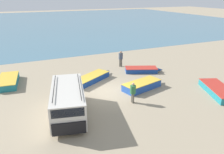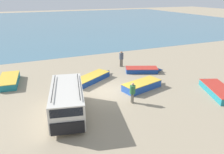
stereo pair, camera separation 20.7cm
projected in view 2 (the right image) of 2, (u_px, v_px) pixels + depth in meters
name	position (u px, v px, depth m)	size (l,w,h in m)	color
ground_plane	(108.00, 92.00, 18.66)	(200.00, 200.00, 0.00)	gray
sea_water	(41.00, 22.00, 63.29)	(120.00, 80.00, 0.01)	#477084
parked_van	(67.00, 100.00, 14.75)	(3.21, 5.77, 2.15)	beige
fishing_rowboat_0	(143.00, 70.00, 23.25)	(4.07, 2.51, 0.50)	navy
fishing_rowboat_1	(143.00, 85.00, 19.19)	(4.40, 2.27, 0.66)	#234CA3
fishing_rowboat_2	(9.00, 80.00, 20.32)	(1.98, 4.66, 0.62)	#1E757F
fishing_rowboat_3	(92.00, 78.00, 20.87)	(4.97, 3.53, 0.56)	navy
fishing_rowboat_4	(218.00, 90.00, 18.24)	(3.08, 5.09, 0.57)	#1E757F
fisherman_0	(121.00, 57.00, 24.73)	(0.48, 0.48, 1.81)	#5B564C
fisherman_1	(133.00, 91.00, 16.43)	(0.43, 0.43, 1.65)	#5B564C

